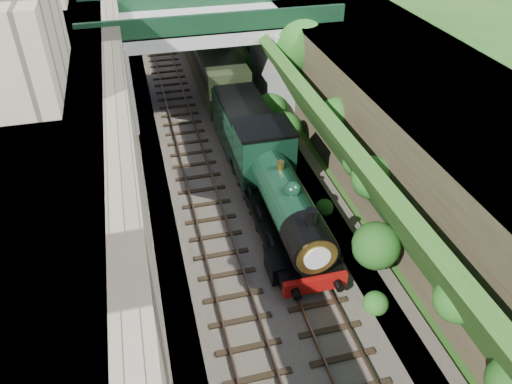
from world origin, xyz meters
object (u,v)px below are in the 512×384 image
object	(u,v)px
road_bridge	(217,50)
tender	(244,128)
locomotive	(280,196)
tree	(301,48)

from	to	relation	value
road_bridge	tender	world-z (taller)	road_bridge
locomotive	tender	xyz separation A→B (m)	(-0.00, 7.36, -0.27)
road_bridge	tree	world-z (taller)	road_bridge
tree	locomotive	size ratio (longest dim) A/B	0.65
road_bridge	locomotive	xyz separation A→B (m)	(0.26, -14.01, -2.18)
tree	locomotive	world-z (taller)	tree
tree	tender	size ratio (longest dim) A/B	1.10
locomotive	road_bridge	bearing A→B (deg)	91.05
tree	tender	distance (m)	6.91
road_bridge	locomotive	bearing A→B (deg)	-88.95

